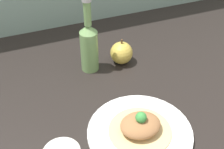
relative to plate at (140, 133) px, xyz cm
name	(u,v)px	position (x,y,z in cm)	size (l,w,h in cm)	color
ground_plane	(140,100)	(7.25, 14.62, -3.09)	(180.00, 110.00, 4.00)	black
plate	(140,133)	(0.00, 0.00, 0.00)	(29.28, 29.28, 2.05)	white
plated_food	(140,126)	(0.00, 0.00, 2.76)	(17.54, 17.54, 6.98)	#D6BC7F
cider_bottle	(89,45)	(-3.35, 34.17, 8.86)	(6.10, 6.10, 27.03)	#729E5B
apple	(121,53)	(8.37, 33.66, 2.97)	(8.10, 8.10, 9.65)	gold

